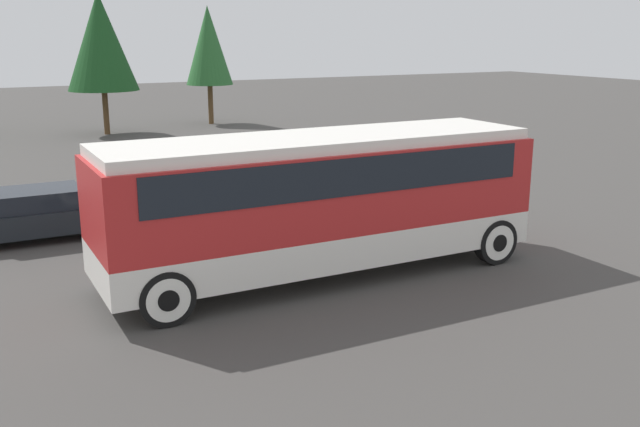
{
  "coord_description": "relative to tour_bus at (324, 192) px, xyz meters",
  "views": [
    {
      "loc": [
        -6.73,
        -12.78,
        5.03
      ],
      "look_at": [
        0.0,
        0.0,
        1.34
      ],
      "focal_mm": 40.0,
      "sensor_mm": 36.0,
      "label": 1
    }
  ],
  "objects": [
    {
      "name": "ground_plane",
      "position": [
        -0.1,
        0.0,
        -1.8
      ],
      "size": [
        120.0,
        120.0,
        0.0
      ],
      "primitive_type": "plane",
      "color": "#423F3D"
    },
    {
      "name": "tour_bus",
      "position": [
        0.0,
        0.0,
        0.0
      ],
      "size": [
        9.27,
        2.63,
        2.99
      ],
      "color": "silver",
      "rests_on": "ground_plane"
    },
    {
      "name": "parked_car_near",
      "position": [
        1.39,
        4.88,
        -1.15
      ],
      "size": [
        4.02,
        1.84,
        1.29
      ],
      "color": "#7A6B5B",
      "rests_on": "ground_plane"
    },
    {
      "name": "parked_car_mid",
      "position": [
        -5.0,
        5.69,
        -1.16
      ],
      "size": [
        4.33,
        1.79,
        1.27
      ],
      "color": "black",
      "rests_on": "ground_plane"
    },
    {
      "name": "tree_center",
      "position": [
        0.4,
        24.09,
        2.77
      ],
      "size": [
        3.46,
        3.46,
        6.95
      ],
      "color": "brown",
      "rests_on": "ground_plane"
    },
    {
      "name": "tree_right",
      "position": [
        6.48,
        25.67,
        2.5
      ],
      "size": [
        2.58,
        2.58,
        6.44
      ],
      "color": "brown",
      "rests_on": "ground_plane"
    }
  ]
}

